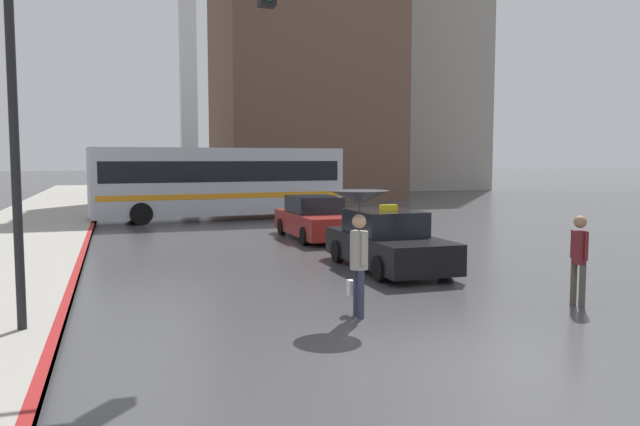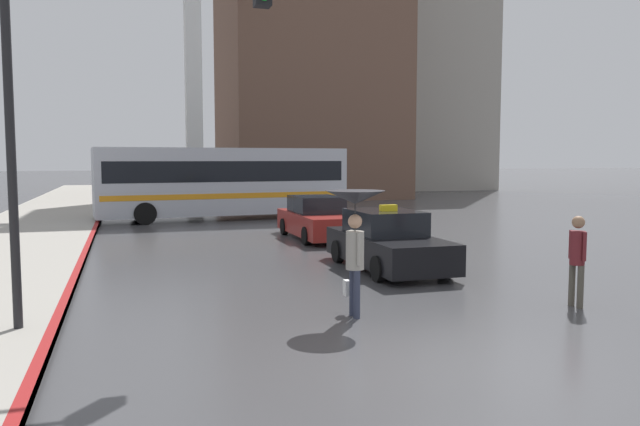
{
  "view_description": "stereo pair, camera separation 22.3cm",
  "coord_description": "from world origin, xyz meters",
  "px_view_note": "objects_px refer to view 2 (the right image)",
  "views": [
    {
      "loc": [
        -4.43,
        -7.47,
        2.81
      ],
      "look_at": [
        0.64,
        7.95,
        1.4
      ],
      "focal_mm": 35.0,
      "sensor_mm": 36.0,
      "label": 1
    },
    {
      "loc": [
        -4.21,
        -7.53,
        2.81
      ],
      "look_at": [
        0.64,
        7.95,
        1.4
      ],
      "focal_mm": 35.0,
      "sensor_mm": 36.0,
      "label": 2
    }
  ],
  "objects_px": {
    "city_bus": "(224,180)",
    "pedestrian_with_umbrella": "(355,216)",
    "sedan_red": "(317,219)",
    "pedestrian_man": "(577,254)",
    "taxi": "(387,243)",
    "traffic_light": "(114,52)"
  },
  "relations": [
    {
      "from": "sedan_red",
      "to": "pedestrian_man",
      "type": "xyz_separation_m",
      "value": [
        1.64,
        -11.32,
        0.34
      ]
    },
    {
      "from": "sedan_red",
      "to": "city_bus",
      "type": "bearing_deg",
      "value": -75.44
    },
    {
      "from": "pedestrian_man",
      "to": "traffic_light",
      "type": "relative_size",
      "value": 0.27
    },
    {
      "from": "sedan_red",
      "to": "city_bus",
      "type": "distance_m",
      "value": 8.38
    },
    {
      "from": "city_bus",
      "to": "pedestrian_with_umbrella",
      "type": "distance_m",
      "value": 18.79
    },
    {
      "from": "taxi",
      "to": "traffic_light",
      "type": "xyz_separation_m",
      "value": [
        -6.46,
        -3.95,
        3.82
      ]
    },
    {
      "from": "taxi",
      "to": "traffic_light",
      "type": "relative_size",
      "value": 0.71
    },
    {
      "from": "city_bus",
      "to": "traffic_light",
      "type": "distance_m",
      "value": 19.16
    },
    {
      "from": "pedestrian_man",
      "to": "traffic_light",
      "type": "height_order",
      "value": "traffic_light"
    },
    {
      "from": "pedestrian_with_umbrella",
      "to": "taxi",
      "type": "bearing_deg",
      "value": -29.21
    },
    {
      "from": "taxi",
      "to": "pedestrian_man",
      "type": "relative_size",
      "value": 2.63
    },
    {
      "from": "taxi",
      "to": "pedestrian_with_umbrella",
      "type": "relative_size",
      "value": 2.03
    },
    {
      "from": "taxi",
      "to": "pedestrian_man",
      "type": "height_order",
      "value": "pedestrian_man"
    },
    {
      "from": "taxi",
      "to": "city_bus",
      "type": "xyz_separation_m",
      "value": [
        -1.96,
        14.48,
        1.16
      ]
    },
    {
      "from": "taxi",
      "to": "city_bus",
      "type": "height_order",
      "value": "city_bus"
    },
    {
      "from": "taxi",
      "to": "pedestrian_with_umbrella",
      "type": "height_order",
      "value": "pedestrian_with_umbrella"
    },
    {
      "from": "city_bus",
      "to": "pedestrian_man",
      "type": "height_order",
      "value": "city_bus"
    },
    {
      "from": "sedan_red",
      "to": "pedestrian_man",
      "type": "distance_m",
      "value": 11.44
    },
    {
      "from": "city_bus",
      "to": "traffic_light",
      "type": "relative_size",
      "value": 1.8
    },
    {
      "from": "city_bus",
      "to": "traffic_light",
      "type": "height_order",
      "value": "traffic_light"
    },
    {
      "from": "pedestrian_man",
      "to": "traffic_light",
      "type": "bearing_deg",
      "value": -100.06
    },
    {
      "from": "pedestrian_with_umbrella",
      "to": "traffic_light",
      "type": "xyz_separation_m",
      "value": [
        -3.96,
        0.35,
        2.69
      ]
    }
  ]
}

